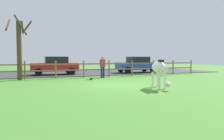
% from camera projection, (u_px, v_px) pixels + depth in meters
% --- Properties ---
extents(ground_plane, '(60.00, 60.00, 0.00)m').
position_uv_depth(ground_plane, '(116.00, 85.00, 11.81)').
color(ground_plane, '#47842D').
extents(parking_asphalt, '(28.00, 7.40, 0.05)m').
position_uv_depth(parking_asphalt, '(79.00, 73.00, 20.43)').
color(parking_asphalt, '#38383D').
rests_on(parking_asphalt, ground_plane).
extents(paddock_fence, '(20.95, 0.11, 1.29)m').
position_uv_depth(paddock_fence, '(84.00, 68.00, 16.19)').
color(paddock_fence, olive).
rests_on(paddock_fence, ground_plane).
extents(bare_tree, '(1.66, 1.48, 4.32)m').
position_uv_depth(bare_tree, '(19.00, 47.00, 14.33)').
color(bare_tree, '#513A23').
rests_on(bare_tree, ground_plane).
extents(zebra, '(0.66, 1.93, 1.41)m').
position_uv_depth(zebra, '(159.00, 69.00, 10.48)').
color(zebra, white).
rests_on(zebra, ground_plane).
extents(crow_on_grass, '(0.21, 0.10, 0.20)m').
position_uv_depth(crow_on_grass, '(91.00, 79.00, 13.85)').
color(crow_on_grass, black).
rests_on(crow_on_grass, ground_plane).
extents(parked_car_red, '(4.02, 1.91, 1.56)m').
position_uv_depth(parked_car_red, '(55.00, 65.00, 18.50)').
color(parked_car_red, red).
rests_on(parked_car_red, parking_asphalt).
extents(parked_car_blue, '(4.02, 1.93, 1.56)m').
position_uv_depth(parked_car_blue, '(137.00, 64.00, 21.06)').
color(parked_car_blue, '#2D4CAD').
rests_on(parked_car_blue, parking_asphalt).
extents(visitor_near_fence, '(0.39, 0.27, 1.64)m').
position_uv_depth(visitor_near_fence, '(103.00, 66.00, 15.83)').
color(visitor_near_fence, '#232847').
rests_on(visitor_near_fence, ground_plane).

